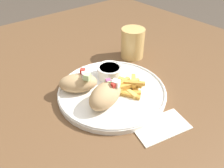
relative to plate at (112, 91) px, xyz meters
The scene contains 8 objects.
table 0.08m from the plate, 112.17° to the left, with size 1.37×1.37×0.76m.
napkin 0.17m from the plate, 86.65° to the right, with size 0.14×0.10×0.00m.
plate is the anchor object (origin of this frame).
pita_sandwich_near 0.07m from the plate, 145.39° to the right, with size 0.12×0.09×0.06m.
pita_sandwich_far 0.10m from the plate, 140.32° to the left, with size 0.12×0.11×0.06m.
fries_pile 0.04m from the plate, 44.96° to the right, with size 0.11×0.09×0.03m.
sauce_ramekin 0.07m from the plate, 56.68° to the left, with size 0.08×0.08×0.03m.
water_glass 0.23m from the plate, 31.87° to the left, with size 0.08×0.08×0.10m.
Camera 1 is at (-0.29, -0.39, 1.15)m, focal length 35.00 mm.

